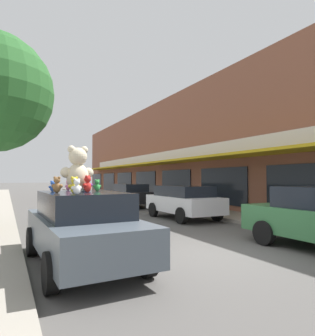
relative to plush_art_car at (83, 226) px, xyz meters
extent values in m
plane|color=#514F4C|center=(2.89, -0.41, -0.81)|extent=(260.00, 260.00, 0.00)
cube|color=brown|center=(16.53, 14.19, 3.11)|extent=(14.84, 40.45, 7.83)
cube|color=gold|center=(8.23, 14.19, 2.11)|extent=(1.76, 33.98, 0.12)
cube|color=silver|center=(9.06, 14.19, 2.66)|extent=(0.08, 32.36, 0.70)
cube|color=black|center=(9.07, 1.55, 0.59)|extent=(0.06, 3.84, 2.00)
cube|color=black|center=(9.07, 6.61, 0.59)|extent=(0.06, 3.84, 2.00)
cube|color=black|center=(9.07, 11.67, 0.59)|extent=(0.06, 3.84, 2.00)
cube|color=black|center=(9.07, 16.72, 0.59)|extent=(0.06, 3.84, 2.00)
cube|color=black|center=(9.07, 21.78, 0.59)|extent=(0.06, 3.84, 2.00)
cube|color=black|center=(9.07, 26.83, 0.59)|extent=(0.06, 3.84, 2.00)
cube|color=black|center=(9.07, 31.89, 0.59)|extent=(0.06, 3.84, 2.00)
cube|color=#4C5660|center=(0.00, 0.00, -0.13)|extent=(1.86, 4.31, 0.68)
cube|color=black|center=(0.00, 0.00, 0.46)|extent=(1.59, 2.39, 0.51)
cylinder|color=black|center=(-0.89, 1.29, -0.47)|extent=(0.22, 0.67, 0.66)
cylinder|color=black|center=(0.80, 1.35, -0.47)|extent=(0.22, 0.67, 0.66)
cylinder|color=black|center=(-0.80, -1.35, -0.47)|extent=(0.22, 0.67, 0.66)
cylinder|color=black|center=(0.89, -1.29, -0.47)|extent=(0.22, 0.67, 0.66)
ellipsoid|color=beige|center=(-0.08, 0.14, 1.02)|extent=(0.50, 0.44, 0.61)
sphere|color=beige|center=(-0.08, 0.14, 1.47)|extent=(0.42, 0.42, 0.39)
sphere|color=beige|center=(0.06, 0.15, 1.62)|extent=(0.18, 0.18, 0.16)
sphere|color=beige|center=(-0.22, 0.12, 1.62)|extent=(0.18, 0.18, 0.16)
sphere|color=white|center=(-0.10, 0.30, 1.45)|extent=(0.16, 0.16, 0.15)
sphere|color=beige|center=(0.16, 0.19, 1.13)|extent=(0.24, 0.24, 0.22)
sphere|color=beige|center=(-0.33, 0.15, 1.13)|extent=(0.24, 0.24, 0.22)
ellipsoid|color=white|center=(-0.33, -0.99, 0.81)|extent=(0.17, 0.16, 0.18)
sphere|color=white|center=(-0.33, -0.99, 0.94)|extent=(0.15, 0.15, 0.11)
sphere|color=white|center=(-0.30, -0.98, 0.98)|extent=(0.06, 0.06, 0.05)
sphere|color=white|center=(-0.37, -1.01, 0.98)|extent=(0.06, 0.06, 0.05)
sphere|color=white|center=(-0.35, -0.95, 0.93)|extent=(0.06, 0.06, 0.04)
sphere|color=white|center=(-0.27, -0.96, 0.84)|extent=(0.09, 0.09, 0.07)
sphere|color=white|center=(-0.41, -1.01, 0.84)|extent=(0.09, 0.09, 0.07)
ellipsoid|color=yellow|center=(-0.28, -0.48, 0.82)|extent=(0.18, 0.16, 0.20)
sphere|color=yellow|center=(-0.28, -0.48, 0.97)|extent=(0.15, 0.15, 0.13)
sphere|color=yellow|center=(-0.23, -0.48, 1.02)|extent=(0.06, 0.06, 0.05)
sphere|color=yellow|center=(-0.32, -0.49, 1.02)|extent=(0.06, 0.06, 0.05)
sphere|color=#FFFF4D|center=(-0.29, -0.43, 0.96)|extent=(0.06, 0.06, 0.05)
sphere|color=yellow|center=(-0.20, -0.46, 0.85)|extent=(0.09, 0.09, 0.07)
sphere|color=yellow|center=(-0.36, -0.49, 0.85)|extent=(0.09, 0.09, 0.07)
ellipsoid|color=green|center=(0.38, 0.27, 0.80)|extent=(0.14, 0.13, 0.16)
sphere|color=green|center=(0.38, 0.27, 0.92)|extent=(0.12, 0.12, 0.10)
sphere|color=green|center=(0.42, 0.28, 0.96)|extent=(0.05, 0.05, 0.04)
sphere|color=green|center=(0.34, 0.27, 0.96)|extent=(0.05, 0.05, 0.04)
sphere|color=#5ADA6D|center=(0.37, 0.32, 0.91)|extent=(0.05, 0.05, 0.04)
sphere|color=green|center=(0.44, 0.29, 0.83)|extent=(0.07, 0.07, 0.06)
sphere|color=green|center=(0.31, 0.27, 0.83)|extent=(0.07, 0.07, 0.06)
ellipsoid|color=blue|center=(-0.54, 0.52, 0.79)|extent=(0.14, 0.13, 0.15)
sphere|color=blue|center=(-0.54, 0.52, 0.90)|extent=(0.12, 0.12, 0.09)
sphere|color=blue|center=(-0.51, 0.53, 0.94)|extent=(0.05, 0.05, 0.04)
sphere|color=blue|center=(-0.57, 0.51, 0.94)|extent=(0.05, 0.05, 0.04)
sphere|color=#548DFF|center=(-0.55, 0.56, 0.90)|extent=(0.05, 0.05, 0.04)
sphere|color=blue|center=(-0.49, 0.55, 0.82)|extent=(0.07, 0.07, 0.05)
sphere|color=blue|center=(-0.60, 0.50, 0.82)|extent=(0.07, 0.07, 0.05)
ellipsoid|color=olive|center=(-0.55, -0.17, 0.82)|extent=(0.20, 0.20, 0.20)
sphere|color=olive|center=(-0.55, -0.17, 0.97)|extent=(0.18, 0.18, 0.13)
sphere|color=olive|center=(-0.52, -0.20, 1.02)|extent=(0.08, 0.08, 0.05)
sphere|color=olive|center=(-0.59, -0.14, 1.02)|extent=(0.08, 0.08, 0.05)
sphere|color=tan|center=(-0.52, -0.13, 0.96)|extent=(0.07, 0.07, 0.05)
sphere|color=olive|center=(-0.48, -0.21, 0.85)|extent=(0.10, 0.10, 0.07)
sphere|color=olive|center=(-0.61, -0.11, 0.85)|extent=(0.10, 0.10, 0.07)
ellipsoid|color=purple|center=(0.19, 0.37, 0.82)|extent=(0.17, 0.15, 0.21)
sphere|color=purple|center=(0.19, 0.37, 0.97)|extent=(0.15, 0.15, 0.13)
sphere|color=purple|center=(0.24, 0.37, 1.02)|extent=(0.06, 0.06, 0.05)
sphere|color=purple|center=(0.14, 0.36, 1.02)|extent=(0.06, 0.06, 0.05)
sphere|color=#BA67ED|center=(0.18, 0.42, 0.96)|extent=(0.06, 0.06, 0.05)
sphere|color=purple|center=(0.27, 0.39, 0.86)|extent=(0.08, 0.08, 0.08)
sphere|color=purple|center=(0.11, 0.37, 0.86)|extent=(0.08, 0.08, 0.08)
ellipsoid|color=red|center=(0.07, -0.13, 0.83)|extent=(0.22, 0.22, 0.22)
sphere|color=red|center=(0.07, -0.13, 0.99)|extent=(0.20, 0.20, 0.14)
sphere|color=red|center=(0.10, -0.10, 1.04)|extent=(0.08, 0.08, 0.06)
sphere|color=red|center=(0.03, -0.17, 1.04)|extent=(0.08, 0.08, 0.06)
sphere|color=#FF4741|center=(0.02, -0.09, 0.98)|extent=(0.07, 0.07, 0.05)
sphere|color=red|center=(0.12, -0.06, 0.86)|extent=(0.11, 0.11, 0.08)
sphere|color=red|center=(-0.01, -0.19, 0.86)|extent=(0.11, 0.11, 0.08)
ellipsoid|color=black|center=(0.25, 0.99, 0.84)|extent=(0.24, 0.23, 0.24)
sphere|color=black|center=(0.25, 0.99, 1.01)|extent=(0.21, 0.21, 0.15)
sphere|color=black|center=(0.30, 0.96, 1.07)|extent=(0.09, 0.09, 0.06)
sphere|color=black|center=(0.20, 1.01, 1.07)|extent=(0.09, 0.09, 0.06)
sphere|color=#3A3A3D|center=(0.28, 1.04, 1.00)|extent=(0.08, 0.08, 0.06)
sphere|color=black|center=(0.34, 0.95, 0.88)|extent=(0.12, 0.12, 0.09)
sphere|color=black|center=(0.18, 1.05, 0.88)|extent=(0.12, 0.12, 0.09)
ellipsoid|color=pink|center=(-0.12, 1.03, 0.79)|extent=(0.15, 0.15, 0.15)
sphere|color=pink|center=(-0.12, 1.03, 0.90)|extent=(0.13, 0.13, 0.10)
sphere|color=pink|center=(-0.09, 1.01, 0.94)|extent=(0.06, 0.06, 0.04)
sphere|color=pink|center=(-0.14, 1.05, 0.94)|extent=(0.06, 0.06, 0.04)
sphere|color=#FFA3DA|center=(-0.09, 1.06, 0.90)|extent=(0.05, 0.05, 0.04)
sphere|color=pink|center=(-0.06, 1.00, 0.82)|extent=(0.08, 0.08, 0.06)
sphere|color=pink|center=(-0.16, 1.08, 0.82)|extent=(0.08, 0.08, 0.06)
cylinder|color=black|center=(4.83, -0.35, -0.47)|extent=(0.20, 0.66, 0.66)
cylinder|color=black|center=(6.52, -0.35, -0.47)|extent=(0.20, 0.66, 0.66)
cube|color=silver|center=(5.68, 5.16, -0.13)|extent=(1.80, 4.09, 0.68)
cube|color=black|center=(5.68, 5.16, 0.44)|extent=(1.58, 2.80, 0.46)
cylinder|color=black|center=(4.79, 6.42, -0.47)|extent=(0.20, 0.66, 0.66)
cylinder|color=black|center=(6.56, 6.42, -0.47)|extent=(0.20, 0.66, 0.66)
cylinder|color=black|center=(4.79, 3.89, -0.47)|extent=(0.20, 0.66, 0.66)
cylinder|color=black|center=(6.56, 3.89, -0.47)|extent=(0.20, 0.66, 0.66)
cube|color=black|center=(5.68, 11.53, -0.15)|extent=(1.71, 4.12, 0.66)
cube|color=black|center=(5.68, 11.53, 0.42)|extent=(1.50, 2.35, 0.47)
cylinder|color=black|center=(4.84, 12.81, -0.47)|extent=(0.20, 0.66, 0.66)
cylinder|color=black|center=(6.51, 12.81, -0.47)|extent=(0.20, 0.66, 0.66)
cylinder|color=black|center=(4.84, 10.25, -0.47)|extent=(0.20, 0.66, 0.66)
cylinder|color=black|center=(6.51, 10.25, -0.47)|extent=(0.20, 0.66, 0.66)
camera|label=1|loc=(-1.45, -6.34, 1.00)|focal=32.00mm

